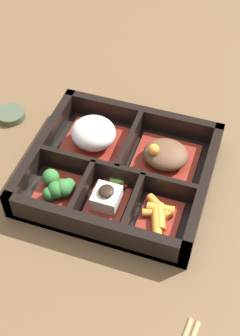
{
  "coord_description": "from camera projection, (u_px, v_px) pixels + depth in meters",
  "views": [
    {
      "loc": [
        0.15,
        -0.43,
        0.56
      ],
      "look_at": [
        0.0,
        0.0,
        0.03
      ],
      "focal_mm": 50.0,
      "sensor_mm": 36.0,
      "label": 1
    }
  ],
  "objects": [
    {
      "name": "bowl_tofu",
      "position": [
        108.0,
        200.0,
        0.67
      ],
      "size": [
        0.06,
        0.07,
        0.04
      ],
      "color": "maroon",
      "rests_on": "bento_base"
    },
    {
      "name": "bowl_pickles",
      "position": [
        120.0,
        180.0,
        0.7
      ],
      "size": [
        0.04,
        0.04,
        0.01
      ],
      "color": "maroon",
      "rests_on": "bento_base"
    },
    {
      "name": "bowl_greens",
      "position": [
        58.0,
        187.0,
        0.68
      ],
      "size": [
        0.06,
        0.07,
        0.03
      ],
      "color": "maroon",
      "rests_on": "bento_base"
    },
    {
      "name": "bowl_stew",
      "position": [
        165.0,
        156.0,
        0.72
      ],
      "size": [
        0.1,
        0.1,
        0.05
      ],
      "color": "maroon",
      "rests_on": "bento_base"
    },
    {
      "name": "ground_plane",
      "position": [
        120.0,
        178.0,
        0.72
      ],
      "size": [
        3.0,
        3.0,
        0.0
      ],
      "primitive_type": "plane",
      "color": "brown"
    },
    {
      "name": "bowl_carrots",
      "position": [
        159.0,
        216.0,
        0.65
      ],
      "size": [
        0.06,
        0.08,
        0.02
      ],
      "color": "maroon",
      "rests_on": "bento_base"
    },
    {
      "name": "sauce_dish",
      "position": [
        11.0,
        114.0,
        0.81
      ],
      "size": [
        0.05,
        0.05,
        0.01
      ],
      "color": "#424C38",
      "rests_on": "ground_plane"
    },
    {
      "name": "bento_base",
      "position": [
        120.0,
        176.0,
        0.72
      ],
      "size": [
        0.27,
        0.24,
        0.01
      ],
      "color": "black",
      "rests_on": "ground_plane"
    },
    {
      "name": "bento_rim",
      "position": [
        119.0,
        171.0,
        0.7
      ],
      "size": [
        0.27,
        0.24,
        0.05
      ],
      "color": "black",
      "rests_on": "ground_plane"
    },
    {
      "name": "bowl_rice",
      "position": [
        94.0,
        135.0,
        0.74
      ],
      "size": [
        0.1,
        0.1,
        0.05
      ],
      "color": "maroon",
      "rests_on": "bento_base"
    }
  ]
}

